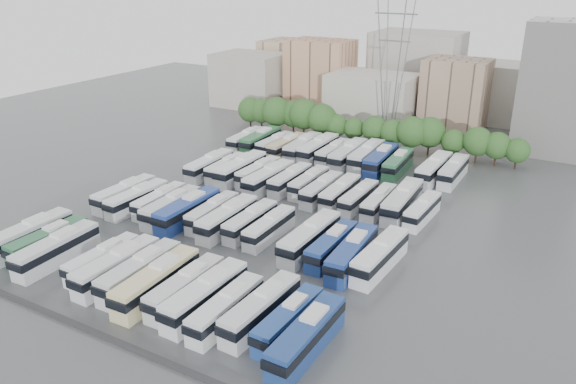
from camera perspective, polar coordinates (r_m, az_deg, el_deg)
The scene contains 58 objects.
ground at distance 85.33m, azimuth -2.96°, elevation -2.64°, with size 220.00×220.00×0.00m, color #424447.
parapet at distance 63.67m, azimuth -19.56°, elevation -13.06°, with size 56.00×0.50×0.50m, color #2D2D30.
tree_line at distance 120.44m, azimuth 6.56°, elevation 6.91°, with size 64.23×7.94×8.62m.
city_buildings at distance 148.32m, azimuth 9.78°, elevation 10.89°, with size 102.00×35.00×20.00m.
apartment_tower at distance 125.42m, azimuth 25.82°, elevation 9.47°, with size 14.00×14.00×26.00m, color silver.
electricity_pylon at distance 123.11m, azimuth 10.66°, elevation 13.72°, with size 9.00×6.91×33.83m.
bus_r0_s0 at distance 82.98m, azimuth -24.82°, elevation -4.03°, with size 2.90×12.83×4.02m.
bus_r0_s1 at distance 80.76m, azimuth -23.19°, elevation -4.60°, with size 2.72×11.65×3.64m.
bus_r0_s2 at distance 77.75m, azimuth -22.44°, elevation -5.41°, with size 3.21×12.54×3.90m.
bus_r0_s4 at distance 73.82m, azimuth -18.29°, elevation -6.50°, with size 2.45×10.87×3.40m.
bus_r0_s5 at distance 71.12m, azimuth -16.97°, elevation -7.24°, with size 2.94×12.47×3.90m.
bus_r0_s6 at distance 69.20m, azimuth -14.79°, elevation -7.84°, with size 2.99×12.52×3.91m.
bus_r0_s7 at distance 66.59m, azimuth -13.18°, elevation -8.85°, with size 3.31×13.06×4.07m.
bus_r0_s8 at distance 65.17m, azimuth -10.35°, elevation -9.51°, with size 2.67×11.88×3.72m.
bus_r0_s9 at distance 63.21m, azimuth -8.39°, elevation -10.33°, with size 3.06×12.65×3.95m.
bus_r0_s10 at distance 61.09m, azimuth -6.31°, elevation -11.67°, with size 2.49×11.41×3.58m.
bus_r0_s11 at distance 60.56m, azimuth -2.76°, elevation -11.76°, with size 3.15×12.18×3.79m.
bus_r0_s12 at distance 59.13m, azimuth 0.05°, elevation -12.86°, with size 2.78×11.01×3.43m.
bus_r0_s13 at distance 56.53m, azimuth 1.93°, elevation -14.44°, with size 2.78×12.41×3.89m.
bus_r1_s0 at distance 93.12m, azimuth -16.27°, elevation -0.15°, with size 2.79×11.88×3.71m.
bus_r1_s1 at distance 90.63m, azimuth -15.08°, elevation -0.65°, with size 2.88×11.80×3.68m.
bus_r1_s2 at distance 89.41m, azimuth -12.93°, elevation -0.85°, with size 2.80×10.89×3.39m.
bus_r1_s3 at distance 86.22m, azimuth -11.77°, elevation -1.49°, with size 2.95×12.03×3.75m.
bus_r1_s4 at distance 84.31m, azimuth -10.15°, elevation -1.82°, with size 2.83×12.82×4.02m.
bus_r1_s5 at distance 83.66m, azimuth -7.68°, elevation -2.04°, with size 2.98×11.32×3.52m.
bus_r1_s6 at distance 81.02m, azimuth -6.17°, elevation -2.66°, with size 2.85×12.38×3.87m.
bus_r1_s7 at distance 80.22m, azimuth -3.82°, elevation -2.97°, with size 2.48×11.22×3.52m.
bus_r1_s8 at distance 78.32m, azimuth -1.91°, elevation -3.62°, with size 2.45×10.92×3.42m.
bus_r1_s10 at distance 74.84m, azimuth 2.25°, elevation -4.63°, with size 3.10×13.00×4.06m.
bus_r1_s11 at distance 73.46m, azimuth 4.48°, elevation -5.42°, with size 2.61×11.49×3.60m.
bus_r1_s12 at distance 71.40m, azimuth 6.54°, elevation -6.21°, with size 3.37×12.63×3.93m.
bus_r1_s13 at distance 71.33m, azimuth 9.35°, elevation -6.41°, with size 3.32×12.58×3.91m.
bus_r2_s1 at distance 103.12m, azimuth -7.99°, elevation 2.71°, with size 3.11×12.29×3.83m.
bus_r2_s2 at distance 101.99m, azimuth -6.27°, elevation 2.48°, with size 2.94×11.20×3.48m.
bus_r2_s3 at distance 100.27m, azimuth -4.83°, elevation 2.38°, with size 2.94×13.15×4.12m.
bus_r2_s4 at distance 99.10m, azimuth -3.01°, elevation 2.02°, with size 2.73×11.46×3.58m.
bus_r2_s5 at distance 95.71m, azimuth -1.97°, elevation 1.43°, with size 3.14×12.71×3.96m.
bus_r2_s6 at distance 95.53m, azimuth 0.20°, elevation 1.28°, with size 2.55×11.43×3.58m.
bus_r2_s7 at distance 94.52m, azimuth 2.14°, elevation 0.99°, with size 2.46×11.01×3.45m.
bus_r2_s8 at distance 91.41m, azimuth 3.43°, elevation 0.27°, with size 2.56×11.44×3.59m.
bus_r2_s9 at distance 90.44m, azimuth 5.30°, elevation -0.03°, with size 2.64×11.51×3.60m.
bus_r2_s10 at distance 89.04m, azimuth 7.19°, elevation -0.55°, with size 2.60×10.86×3.39m.
bus_r2_s11 at distance 87.78m, azimuth 9.21°, elevation -1.00°, with size 2.60×10.84×3.38m.
bus_r2_s12 at distance 87.74m, azimuth 11.54°, elevation -0.90°, with size 3.41×13.45×4.19m.
bus_r2_s13 at distance 86.07m, azimuth 13.49°, elevation -1.82°, with size 2.77×10.89×3.39m.
bus_r3_s0 at distance 118.43m, azimuth -4.27°, elevation 5.36°, with size 3.07×11.85×3.69m.
bus_r3_s1 at distance 117.11m, azimuth -2.80°, elevation 5.29°, with size 3.25×12.92×4.02m.
bus_r3_s2 at distance 115.22m, azimuth -1.32°, elevation 4.90°, with size 2.96×11.34×3.53m.
bus_r3_s3 at distance 113.40m, azimuth -0.12°, elevation 4.69°, with size 3.14×12.09×3.76m.
bus_r3_s4 at distance 112.18m, azimuth 1.50°, elevation 4.57°, with size 3.49×13.06×4.06m.
bus_r3_s5 at distance 111.34m, azimuth 3.07°, elevation 4.43°, with size 2.90×13.21×4.14m.
bus_r3_s6 at distance 109.82m, azimuth 4.64°, elevation 4.01°, with size 2.62×11.69×3.66m.
bus_r3_s7 at distance 107.89m, azimuth 6.15°, elevation 3.78°, with size 3.22×13.54×4.23m.
bus_r3_s8 at distance 107.76m, azimuth 7.97°, elevation 3.66°, with size 3.42×13.49×4.20m.
bus_r3_s9 at distance 105.93m, azimuth 9.43°, elevation 3.24°, with size 3.54×13.39×4.16m.
bus_r3_s10 at distance 104.97m, azimuth 11.10°, elevation 2.84°, with size 3.19×12.16×3.78m.
bus_r3_s12 at distance 103.05m, azimuth 14.59°, elevation 2.28°, with size 3.21×13.23×4.13m.
bus_r3_s13 at distance 103.41m, azimuth 16.45°, elevation 2.06°, with size 2.71×12.24×3.84m.
Camera 1 is at (42.26, -65.13, 35.40)m, focal length 35.00 mm.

